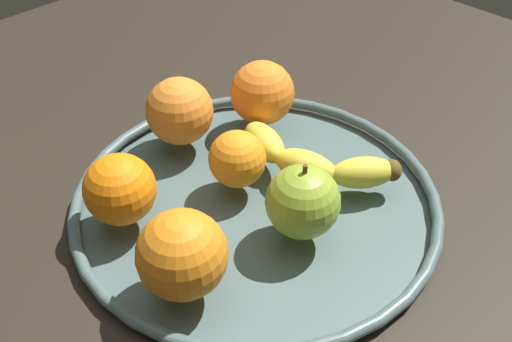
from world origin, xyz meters
The scene contains 9 objects.
ground_plane centered at (0.00, 0.00, -2.00)cm, with size 121.34×121.34×4.00cm, color black.
fruit_bowl centered at (0.00, 0.00, 0.92)cm, with size 38.32×38.32×1.80cm.
banana centered at (1.96, 6.70, 3.47)cm, with size 18.11×10.00×3.34cm.
apple centered at (6.72, -0.56, 5.37)cm, with size 7.13×7.13×7.93cm.
orange_back_left centered at (-6.85, -11.56, 5.32)cm, with size 7.05×7.05×7.05cm, color orange.
orange_front_right centered at (-8.89, 9.94, 5.58)cm, with size 7.56×7.56×7.56cm, color orange.
orange_back_right centered at (-2.73, -0.29, 4.82)cm, with size 6.03×6.03×6.03cm, color orange.
orange_center centered at (4.13, -12.91, 5.74)cm, with size 7.89×7.89×7.89cm, color orange.
orange_front_left centered at (-12.75, 0.67, 5.62)cm, with size 7.64×7.64×7.64cm, color orange.
Camera 1 is at (32.16, -32.23, 42.83)cm, focal length 41.52 mm.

